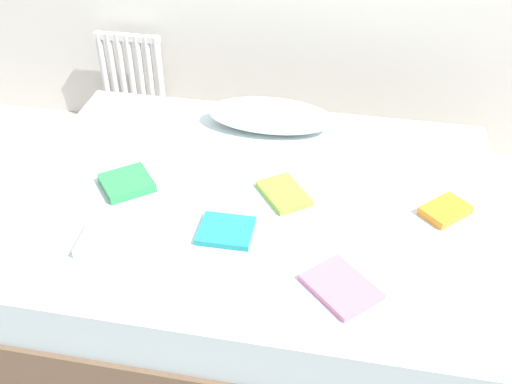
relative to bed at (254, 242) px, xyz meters
The scene contains 10 objects.
ground_plane 0.25m from the bed, ahead, with size 8.00×8.00×0.00m, color #9E998E.
bed is the anchor object (origin of this frame).
radiator 1.55m from the bed, 129.30° to the left, with size 0.39×0.04×0.52m.
pillow 0.62m from the bed, 92.74° to the left, with size 0.60×0.26×0.13m, color white.
textbook_orange 0.80m from the bed, ahead, with size 0.18×0.12×0.03m, color orange.
textbook_white 0.67m from the bed, 139.78° to the right, with size 0.20×0.17×0.04m, color white.
textbook_lime 0.29m from the bed, ahead, with size 0.22×0.15×0.02m, color #8CC638.
textbook_teal 0.37m from the bed, 102.85° to the right, with size 0.20×0.17×0.02m, color teal.
textbook_green 0.59m from the bed, behind, with size 0.19×0.19×0.04m, color green.
textbook_pink 0.65m from the bed, 49.26° to the right, with size 0.24×0.18×0.02m, color pink.
Camera 1 is at (0.37, -1.87, 1.98)m, focal length 41.89 mm.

